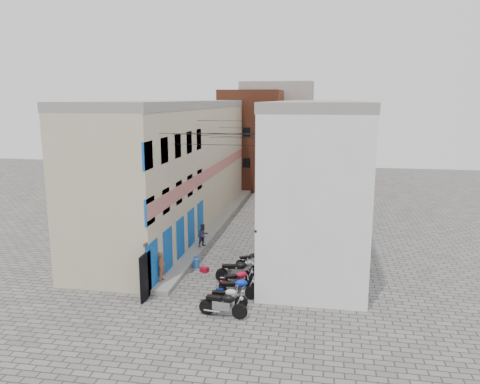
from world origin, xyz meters
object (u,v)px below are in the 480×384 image
Objects in this scene: motorcycle_c at (237,287)px; motorcycle_g at (250,259)px; person_b at (203,235)px; person_a at (162,266)px; motorcycle_d at (238,279)px; motorcycle_e at (237,270)px; motorcycle_f at (246,267)px; red_crate at (204,270)px; motorcycle_a at (223,303)px; water_jug_far at (196,261)px; water_jug_near at (196,263)px; motorcycle_b at (227,296)px.

motorcycle_c is 1.20× the size of motorcycle_g.
person_a is at bearing -149.98° from person_b.
motorcycle_d is 1.04m from motorcycle_e.
motorcycle_c is 4.12m from person_a.
motorcycle_d reaches higher than motorcycle_f.
motorcycle_c is at bearing -32.73° from motorcycle_g.
red_crate is (0.98, -3.56, -0.83)m from person_b.
person_b reaches higher than motorcycle_c.
motorcycle_a is 4.73× the size of water_jug_far.
motorcycle_a is at bearing -64.63° from water_jug_far.
water_jug_near is at bearing -142.84° from motorcycle_f.
motorcycle_g is at bearing 139.77° from motorcycle_f.
water_jug_near reaches higher than red_crate.
water_jug_far is (0.90, 3.15, -0.76)m from person_a.
person_a reaches higher than motorcycle_a.
person_b reaches higher than motorcycle_e.
motorcycle_a reaches higher than motorcycle_f.
red_crate is at bearing -98.47° from motorcycle_g.
motorcycle_e reaches higher than water_jug_far.
motorcycle_c is 4.46× the size of water_jug_far.
motorcycle_a reaches higher than motorcycle_c.
motorcycle_e is 4.28× the size of water_jug_near.
motorcycle_e is at bearing -70.01° from person_a.
motorcycle_b is 4.23m from person_a.
motorcycle_d is 1.09× the size of motorcycle_f.
motorcycle_g is 3.73× the size of water_jug_far.
motorcycle_c is (0.27, 0.98, 0.04)m from motorcycle_b.
motorcycle_c is at bearing -116.99° from person_b.
water_jug_far is 1.26m from red_crate.
motorcycle_c is 2.95m from motorcycle_f.
person_b is (-3.08, 8.51, 0.33)m from motorcycle_a.
motorcycle_g is at bearing 10.45° from water_jug_near.
motorcycle_a reaches higher than red_crate.
motorcycle_d is 3.02m from red_crate.
water_jug_far is at bearing -150.67° from motorcycle_f.
person_b is at bearing -178.20° from motorcycle_d.
person_b reaches higher than motorcycle_b.
motorcycle_b is at bearing -115.41° from person_a.
motorcycle_e is 1.25× the size of motorcycle_f.
motorcycle_g is at bearing -175.07° from motorcycle_a.
motorcycle_f is at bearing -175.26° from motorcycle_a.
motorcycle_d reaches higher than motorcycle_b.
motorcycle_f is 2.98m from water_jug_near.
motorcycle_e reaches higher than motorcycle_b.
person_a reaches higher than motorcycle_f.
person_b is at bearing -177.84° from motorcycle_f.
motorcycle_a is 3.95m from motorcycle_e.
person_a is at bearing -116.21° from motorcycle_c.
water_jug_far is (-2.69, 2.03, -0.40)m from motorcycle_e.
motorcycle_g is 1.16× the size of person_a.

